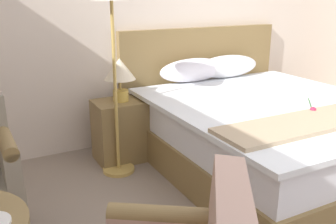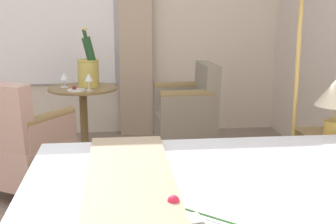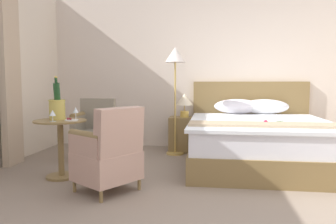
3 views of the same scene
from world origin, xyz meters
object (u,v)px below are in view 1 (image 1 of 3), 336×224
at_px(nightstand, 122,130).
at_px(bedside_lamp, 120,72).
at_px(floor_lamp_brass, 112,6).
at_px(bed, 262,128).

distance_m(nightstand, bedside_lamp, 0.56).
relative_size(bedside_lamp, floor_lamp_brass, 0.23).
bearing_deg(floor_lamp_brass, bedside_lamp, 60.37).
distance_m(bed, nightstand, 1.29).
height_order(bed, nightstand, bed).
xyz_separation_m(bed, floor_lamp_brass, (-1.22, 0.46, 1.07)).
bearing_deg(floor_lamp_brass, nightstand, 60.36).
xyz_separation_m(bed, bedside_lamp, (-1.09, 0.69, 0.50)).
distance_m(bedside_lamp, floor_lamp_brass, 0.63).
height_order(nightstand, bedside_lamp, bedside_lamp).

